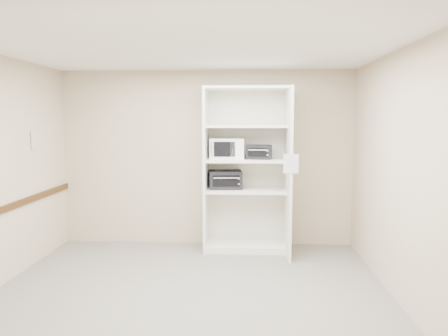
{
  "coord_description": "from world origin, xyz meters",
  "views": [
    {
      "loc": [
        0.63,
        -4.73,
        1.94
      ],
      "look_at": [
        0.31,
        1.31,
        1.27
      ],
      "focal_mm": 35.0,
      "sensor_mm": 36.0,
      "label": 1
    }
  ],
  "objects_px": {
    "shelving_unit": "(249,175)",
    "toaster_oven_upper": "(259,152)",
    "microwave": "(228,148)",
    "toaster_oven_lower": "(225,180)"
  },
  "relations": [
    {
      "from": "shelving_unit",
      "to": "toaster_oven_upper",
      "type": "distance_m",
      "value": 0.37
    },
    {
      "from": "shelving_unit",
      "to": "microwave",
      "type": "bearing_deg",
      "value": 171.14
    },
    {
      "from": "shelving_unit",
      "to": "microwave",
      "type": "relative_size",
      "value": 4.83
    },
    {
      "from": "toaster_oven_lower",
      "to": "toaster_oven_upper",
      "type": "bearing_deg",
      "value": -11.14
    },
    {
      "from": "shelving_unit",
      "to": "toaster_oven_lower",
      "type": "bearing_deg",
      "value": 174.3
    },
    {
      "from": "microwave",
      "to": "toaster_oven_upper",
      "type": "height_order",
      "value": "microwave"
    },
    {
      "from": "toaster_oven_upper",
      "to": "toaster_oven_lower",
      "type": "distance_m",
      "value": 0.65
    },
    {
      "from": "toaster_oven_upper",
      "to": "toaster_oven_lower",
      "type": "bearing_deg",
      "value": -177.55
    },
    {
      "from": "toaster_oven_lower",
      "to": "shelving_unit",
      "type": "bearing_deg",
      "value": -12.23
    },
    {
      "from": "microwave",
      "to": "toaster_oven_lower",
      "type": "xyz_separation_m",
      "value": [
        -0.03,
        -0.02,
        -0.47
      ]
    }
  ]
}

